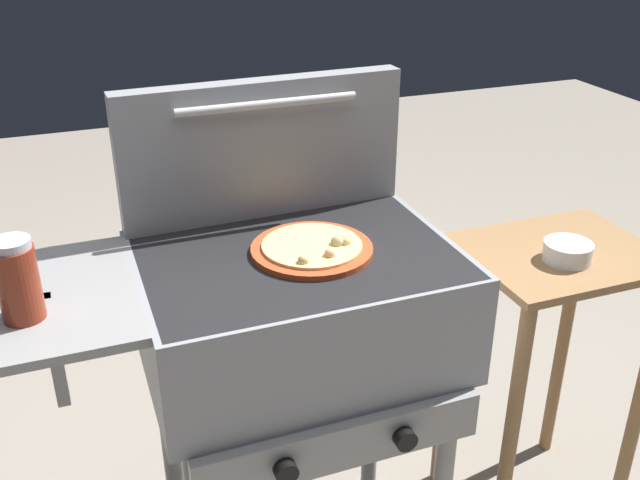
% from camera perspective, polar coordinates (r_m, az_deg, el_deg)
% --- Properties ---
extents(grill, '(0.96, 0.53, 0.90)m').
position_cam_1_polar(grill, '(1.52, -2.22, -6.01)').
color(grill, gray).
rests_on(grill, ground_plane).
extents(grill_lid_open, '(0.63, 0.09, 0.30)m').
position_cam_1_polar(grill_lid_open, '(1.58, -4.47, 7.21)').
color(grill_lid_open, gray).
rests_on(grill_lid_open, grill).
extents(pizza_cheese, '(0.25, 0.25, 0.04)m').
position_cam_1_polar(pizza_cheese, '(1.45, -0.53, -0.65)').
color(pizza_cheese, '#C64723').
rests_on(pizza_cheese, grill).
extents(sauce_jar, '(0.07, 0.07, 0.15)m').
position_cam_1_polar(sauce_jar, '(1.31, -22.66, -2.94)').
color(sauce_jar, maroon).
rests_on(sauce_jar, grill).
extents(prep_table, '(0.44, 0.36, 0.79)m').
position_cam_1_polar(prep_table, '(1.91, 17.48, -6.90)').
color(prep_table, olive).
rests_on(prep_table, ground_plane).
extents(topping_bowl_near, '(0.11, 0.11, 0.04)m').
position_cam_1_polar(topping_bowl_near, '(1.75, 18.86, -0.92)').
color(topping_bowl_near, silver).
rests_on(topping_bowl_near, prep_table).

